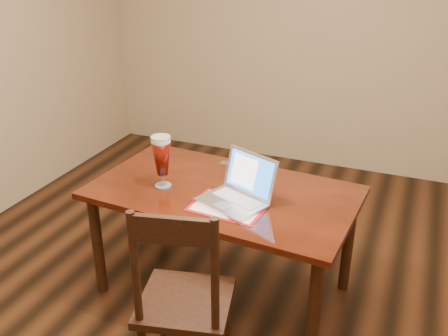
% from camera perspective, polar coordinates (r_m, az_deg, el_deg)
% --- Properties ---
extents(ground, '(5.00, 5.00, 0.00)m').
position_cam_1_polar(ground, '(3.14, 0.53, -17.02)').
color(ground, black).
rests_on(ground, ground).
extents(room_shell, '(4.51, 5.01, 2.71)m').
position_cam_1_polar(room_shell, '(2.36, 0.71, 16.73)').
color(room_shell, tan).
rests_on(room_shell, ground).
extents(dining_table, '(1.62, 0.99, 1.05)m').
position_cam_1_polar(dining_table, '(3.00, -0.36, -3.73)').
color(dining_table, '#4F180A').
rests_on(dining_table, ground).
extents(dining_chair, '(0.53, 0.51, 1.05)m').
position_cam_1_polar(dining_chair, '(2.51, -4.64, -14.93)').
color(dining_chair, black).
rests_on(dining_chair, ground).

